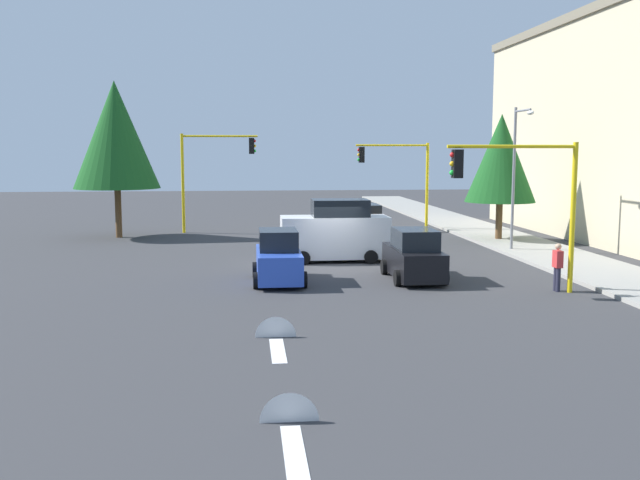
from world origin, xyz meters
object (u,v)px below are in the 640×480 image
tree_opposite_side (116,135)px  delivery_van_white (335,233)px  traffic_signal_far_right (212,163)px  car_black (414,257)px  car_orange (365,223)px  car_blue (278,259)px  street_lamp_curbside (517,163)px  traffic_signal_near_left (521,186)px  pedestrian_crossing (558,266)px  tree_roadside_mid (501,158)px  traffic_signal_far_left (398,168)px

tree_opposite_side → delivery_van_white: (10.00, 11.24, -4.53)m
traffic_signal_far_right → car_black: (17.02, 8.37, -3.30)m
traffic_signal_far_right → tree_opposite_side: 5.86m
car_orange → car_black: size_ratio=1.02×
delivery_van_white → car_blue: (4.97, -2.79, -0.39)m
street_lamp_curbside → car_black: bearing=-44.7°
traffic_signal_near_left → car_orange: size_ratio=1.25×
traffic_signal_near_left → traffic_signal_far_right: bearing=-150.4°
street_lamp_curbside → car_orange: (-6.19, -6.29, -3.45)m
tree_opposite_side → street_lamp_curbside: bearing=67.4°
street_lamp_curbside → car_black: street_lamp_curbside is taller
pedestrian_crossing → street_lamp_curbside: bearing=167.6°
tree_opposite_side → pedestrian_crossing: bearing=45.6°
car_orange → car_black: (12.82, -0.28, 0.00)m
tree_roadside_mid → pedestrian_crossing: (13.76, -2.86, -3.61)m
car_blue → car_black: size_ratio=0.94×
traffic_signal_far_left → tree_opposite_side: 16.89m
street_lamp_curbside → delivery_van_white: bearing=-79.8°
tree_opposite_side → car_blue: size_ratio=2.29×
traffic_signal_near_left → pedestrian_crossing: traffic_signal_near_left is taller
car_black → delivery_van_white: bearing=-154.5°
traffic_signal_far_left → car_blue: (16.97, -8.21, -2.95)m
delivery_van_white → street_lamp_curbside: bearing=100.2°
car_orange → pedestrian_crossing: (15.55, 4.23, 0.01)m
car_blue → tree_opposite_side: bearing=-150.6°
tree_opposite_side → delivery_van_white: size_ratio=1.84×
traffic_signal_far_left → car_black: (17.02, -3.02, -2.95)m
delivery_van_white → car_blue: delivery_van_white is taller
car_black → street_lamp_curbside: bearing=135.3°
tree_opposite_side → tree_roadside_mid: bearing=79.2°
traffic_signal_near_left → tree_opposite_side: 24.59m
traffic_signal_far_right → car_blue: traffic_signal_far_right is taller
traffic_signal_far_right → car_black: traffic_signal_far_right is taller
car_blue → car_orange: 13.89m
delivery_van_white → car_orange: bearing=161.1°
traffic_signal_far_right → car_orange: size_ratio=1.43×
tree_roadside_mid → car_blue: size_ratio=1.79×
pedestrian_crossing → traffic_signal_far_right: bearing=-146.9°
street_lamp_curbside → car_blue: 13.90m
traffic_signal_far_right → street_lamp_curbside: (10.39, 14.94, 0.15)m
traffic_signal_far_right → pedestrian_crossing: size_ratio=3.50×
traffic_signal_near_left → tree_opposite_side: tree_opposite_side is taller
tree_roadside_mid → car_blue: bearing=-48.8°
tree_opposite_side → car_orange: size_ratio=2.12×
tree_opposite_side → traffic_signal_near_left: bearing=42.7°
street_lamp_curbside → car_blue: (6.58, -11.75, -3.45)m
street_lamp_curbside → car_blue: street_lamp_curbside is taller
car_orange → traffic_signal_near_left: bearing=9.8°
street_lamp_curbside → car_orange: street_lamp_curbside is taller
car_orange → tree_roadside_mid: bearing=75.8°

